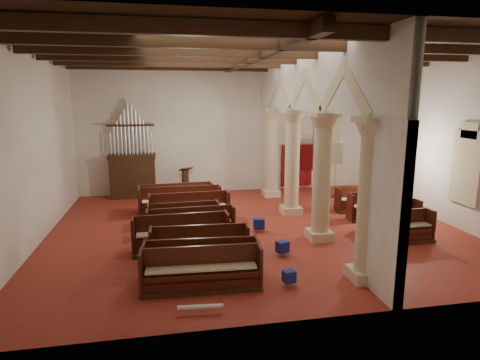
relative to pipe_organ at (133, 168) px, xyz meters
name	(u,v)px	position (x,y,z in m)	size (l,w,h in m)	color
floor	(255,228)	(4.50, -5.50, -1.37)	(14.00, 14.00, 0.00)	maroon
ceiling	(256,50)	(4.50, -5.50, 4.63)	(14.00, 14.00, 0.00)	black
wall_back	(228,130)	(4.50, 0.50, 1.63)	(14.00, 0.02, 6.00)	white
wall_front	(325,177)	(4.50, -11.50, 1.63)	(14.00, 0.02, 6.00)	white
wall_left	(32,148)	(-2.50, -5.50, 1.63)	(0.02, 12.00, 6.00)	white
wall_right	(440,139)	(11.50, -5.50, 1.63)	(0.02, 12.00, 6.00)	white
ceiling_beams	(256,56)	(4.50, -5.50, 4.45)	(13.80, 11.80, 0.30)	#3F2314
arcade	(307,126)	(6.30, -5.50, 2.19)	(0.90, 11.90, 6.00)	beige
window_right_a	(467,168)	(11.48, -7.00, 0.83)	(0.03, 1.00, 2.20)	#327156
window_right_b	(400,152)	(11.48, -3.00, 0.83)	(0.03, 1.00, 2.20)	#327156
window_back	(325,144)	(9.50, 0.48, 0.83)	(1.00, 0.03, 2.20)	#327156
pipe_organ	(133,168)	(0.00, 0.00, 0.00)	(2.10, 0.85, 4.40)	#3F2314
lectern	(185,183)	(2.38, -0.01, -0.81)	(0.66, 0.71, 1.35)	#361C11
dossal_curtain	(297,165)	(8.00, 0.42, -0.21)	(1.80, 0.07, 2.17)	maroon
processional_banner	(335,179)	(9.11, -1.77, -0.53)	(0.62, 0.79, 2.71)	#3F2314
hymnal_box_a	(289,276)	(4.34, -9.96, -1.13)	(0.29, 0.24, 0.29)	navy
hymnal_box_b	(282,247)	(4.73, -8.07, -1.11)	(0.33, 0.27, 0.33)	navy
hymnal_box_c	(259,224)	(4.55, -5.86, -1.09)	(0.36, 0.29, 0.36)	navy
tube_heater_a	(200,307)	(2.10, -10.86, -1.21)	(0.10, 0.10, 0.97)	white
tube_heater_b	(204,266)	(2.37, -8.79, -1.21)	(0.11, 0.11, 1.10)	white
nave_pew_0	(202,276)	(2.23, -9.74, -1.03)	(2.89, 0.82, 1.03)	#3F2314
nave_pew_1	(202,265)	(2.29, -9.10, -1.04)	(2.93, 0.86, 1.00)	#3F2314
nave_pew_2	(200,251)	(2.33, -8.15, -1.03)	(2.74, 0.83, 1.04)	#3F2314
nave_pew_3	(181,239)	(1.86, -7.20, -1.00)	(2.85, 0.82, 1.12)	#3F2314
nave_pew_4	(191,228)	(2.24, -6.01, -1.05)	(2.88, 0.75, 0.99)	#3F2314
nave_pew_5	(184,221)	(2.03, -5.17, -1.06)	(2.48, 0.74, 0.95)	#3F2314
nave_pew_6	(190,212)	(2.30, -4.27, -1.02)	(2.97, 0.86, 1.07)	#3F2314
nave_pew_7	(180,206)	(2.00, -3.32, -1.00)	(3.17, 0.74, 1.11)	#3F2314
nave_pew_8	(176,202)	(1.85, -2.73, -1.00)	(2.98, 0.94, 1.11)	#3F2314
aisle_pew_0	(403,232)	(8.80, -7.71, -1.03)	(1.98, 0.77, 1.02)	#3F2314
aisle_pew_1	(393,219)	(9.30, -6.31, -1.05)	(2.02, 0.76, 0.97)	#3F2314
aisle_pew_2	(373,211)	(9.08, -5.32, -1.02)	(1.90, 0.79, 1.03)	#3F2314
aisle_pew_3	(357,203)	(9.05, -4.14, -1.04)	(1.74, 0.68, 0.98)	#3F2314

